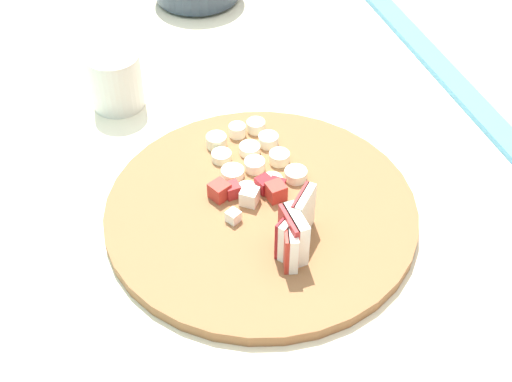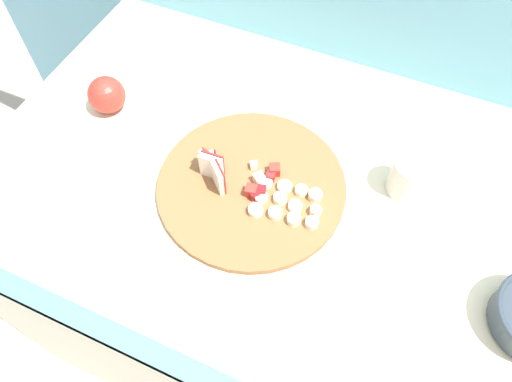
{
  "view_description": "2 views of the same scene",
  "coord_description": "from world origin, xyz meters",
  "px_view_note": "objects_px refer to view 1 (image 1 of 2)",
  "views": [
    {
      "loc": [
        -0.69,
        0.16,
        1.48
      ],
      "look_at": [
        -0.13,
        -0.02,
        0.92
      ],
      "focal_mm": 49.48,
      "sensor_mm": 36.0,
      "label": 1
    },
    {
      "loc": [
        0.09,
        -0.5,
        1.65
      ],
      "look_at": [
        -0.1,
        -0.05,
        0.9
      ],
      "focal_mm": 33.27,
      "sensor_mm": 36.0,
      "label": 2
    }
  ],
  "objects_px": {
    "banana_slice_rows": "(253,155)",
    "small_jar": "(116,80)",
    "apple_wedge_fan": "(294,231)",
    "apple_dice_pile": "(252,192)",
    "cutting_board": "(261,211)"
  },
  "relations": [
    {
      "from": "apple_wedge_fan",
      "to": "apple_dice_pile",
      "type": "xyz_separation_m",
      "value": [
        0.09,
        0.02,
        -0.02
      ]
    },
    {
      "from": "apple_wedge_fan",
      "to": "small_jar",
      "type": "xyz_separation_m",
      "value": [
        0.35,
        0.13,
        -0.0
      ]
    },
    {
      "from": "apple_wedge_fan",
      "to": "apple_dice_pile",
      "type": "distance_m",
      "value": 0.1
    },
    {
      "from": "apple_dice_pile",
      "to": "apple_wedge_fan",
      "type": "bearing_deg",
      "value": -168.27
    },
    {
      "from": "apple_wedge_fan",
      "to": "banana_slice_rows",
      "type": "xyz_separation_m",
      "value": [
        0.16,
        -0.0,
        -0.02
      ]
    },
    {
      "from": "apple_dice_pile",
      "to": "banana_slice_rows",
      "type": "height_order",
      "value": "apple_dice_pile"
    },
    {
      "from": "apple_wedge_fan",
      "to": "cutting_board",
      "type": "bearing_deg",
      "value": 10.38
    },
    {
      "from": "apple_dice_pile",
      "to": "cutting_board",
      "type": "bearing_deg",
      "value": -162.91
    },
    {
      "from": "cutting_board",
      "to": "small_jar",
      "type": "distance_m",
      "value": 0.3
    },
    {
      "from": "cutting_board",
      "to": "apple_wedge_fan",
      "type": "xyz_separation_m",
      "value": [
        -0.07,
        -0.01,
        0.04
      ]
    },
    {
      "from": "cutting_board",
      "to": "apple_wedge_fan",
      "type": "height_order",
      "value": "apple_wedge_fan"
    },
    {
      "from": "banana_slice_rows",
      "to": "small_jar",
      "type": "relative_size",
      "value": 1.71
    },
    {
      "from": "banana_slice_rows",
      "to": "small_jar",
      "type": "height_order",
      "value": "small_jar"
    },
    {
      "from": "banana_slice_rows",
      "to": "apple_dice_pile",
      "type": "bearing_deg",
      "value": 161.02
    },
    {
      "from": "cutting_board",
      "to": "small_jar",
      "type": "xyz_separation_m",
      "value": [
        0.28,
        0.12,
        0.03
      ]
    }
  ]
}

